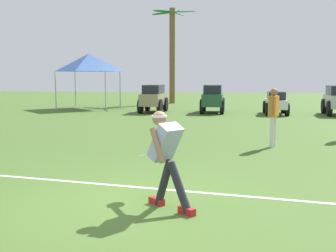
{
  "coord_description": "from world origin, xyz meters",
  "views": [
    {
      "loc": [
        1.56,
        -6.0,
        1.91
      ],
      "look_at": [
        0.2,
        2.16,
        0.9
      ],
      "focal_mm": 45.0,
      "sensor_mm": 36.0,
      "label": 1
    }
  ],
  "objects": [
    {
      "name": "ground_plane",
      "position": [
        0.0,
        0.0,
        0.0
      ],
      "size": [
        80.0,
        80.0,
        0.0
      ],
      "primitive_type": "plane",
      "color": "#416126"
    },
    {
      "name": "field_line_paint",
      "position": [
        0.0,
        0.8,
        0.0
      ],
      "size": [
        24.47,
        3.45,
        0.01
      ],
      "primitive_type": "cube",
      "rotation": [
        0.0,
        0.0,
        -0.14
      ],
      "color": "white",
      "rests_on": "ground_plane"
    },
    {
      "name": "frisbee_thrower",
      "position": [
        0.56,
        -0.19,
        0.79
      ],
      "size": [
        0.84,
        0.89,
        1.39
      ],
      "color": "#23232D",
      "rests_on": "ground_plane"
    },
    {
      "name": "frisbee_in_flight",
      "position": [
        0.16,
        0.37,
        0.65
      ],
      "size": [
        0.35,
        0.35,
        0.09
      ],
      "color": "white"
    },
    {
      "name": "teammate_midfield",
      "position": [
        2.48,
        5.35,
        0.94
      ],
      "size": [
        0.31,
        0.49,
        1.56
      ],
      "color": "silver",
      "rests_on": "ground_plane"
    },
    {
      "name": "parked_car_slot_a",
      "position": [
        -2.74,
        15.16,
        0.74
      ],
      "size": [
        1.2,
        2.37,
        1.4
      ],
      "color": "#998466",
      "rests_on": "ground_plane"
    },
    {
      "name": "parked_car_slot_b",
      "position": [
        0.28,
        15.4,
        0.74
      ],
      "size": [
        1.19,
        2.36,
        1.4
      ],
      "color": "#235133",
      "rests_on": "ground_plane"
    },
    {
      "name": "parked_car_slot_c",
      "position": [
        3.36,
        14.96,
        0.56
      ],
      "size": [
        1.11,
        2.21,
        1.1
      ],
      "color": "silver",
      "rests_on": "ground_plane"
    },
    {
      "name": "palm_tree_far_left",
      "position": [
        -2.85,
        22.11,
        3.58
      ],
      "size": [
        3.22,
        3.67,
        6.29
      ],
      "color": "brown",
      "rests_on": "ground_plane"
    },
    {
      "name": "event_tent",
      "position": [
        -6.86,
        17.04,
        2.59
      ],
      "size": [
        2.97,
        2.97,
        3.1
      ],
      "color": "#B2B5BA",
      "rests_on": "ground_plane"
    }
  ]
}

